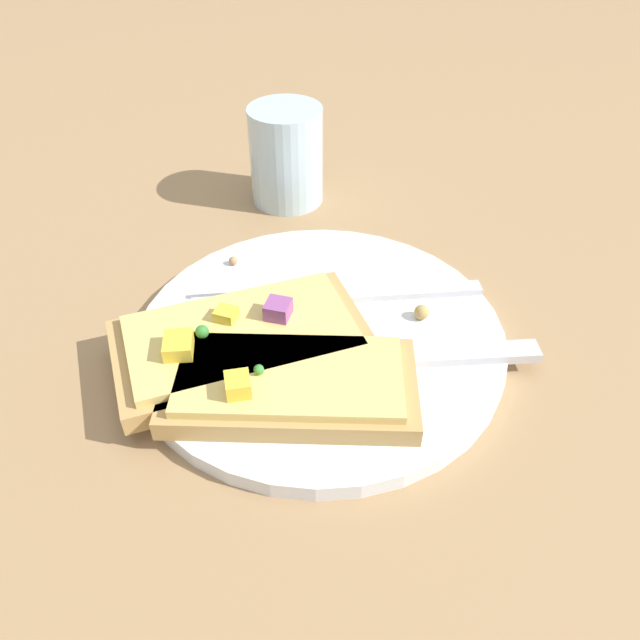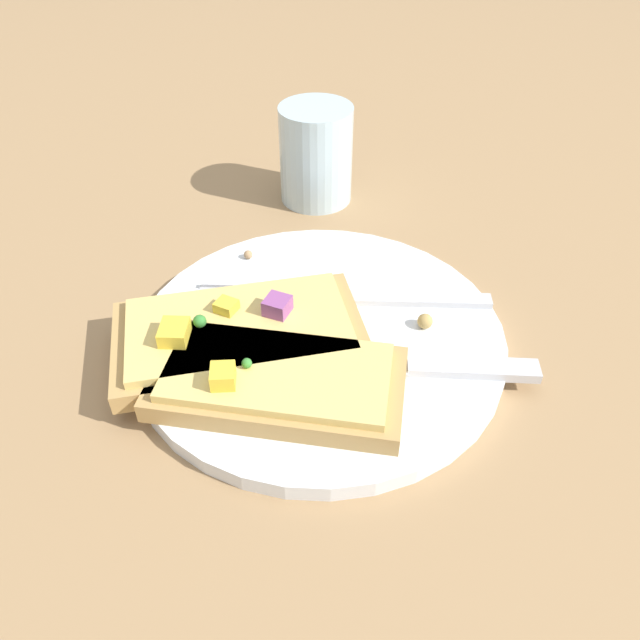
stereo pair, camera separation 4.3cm
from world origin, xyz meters
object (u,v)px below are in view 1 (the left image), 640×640
object	(u,v)px
plate	(320,337)
pizza_slice_corner	(290,384)
knife	(399,358)
pizza_slice_main	(241,341)
fork	(321,297)
drinking_glass	(286,156)

from	to	relation	value
plate	pizza_slice_corner	distance (m)	0.06
knife	pizza_slice_main	size ratio (longest dim) A/B	0.97
pizza_slice_main	pizza_slice_corner	xyz separation A→B (m)	(-0.00, -0.05, -0.00)
fork	pizza_slice_main	world-z (taller)	pizza_slice_main
fork	knife	bearing A→B (deg)	123.49
plate	pizza_slice_main	world-z (taller)	pizza_slice_main
pizza_slice_main	drinking_glass	bearing A→B (deg)	-115.30
fork	pizza_slice_main	distance (m)	0.08
pizza_slice_main	knife	bearing A→B (deg)	155.67
knife	pizza_slice_corner	bearing A→B (deg)	19.04
knife	pizza_slice_main	xyz separation A→B (m)	(-0.07, 0.08, 0.01)
knife	pizza_slice_main	bearing A→B (deg)	-8.68
knife	pizza_slice_main	world-z (taller)	pizza_slice_main
fork	knife	distance (m)	0.08
pizza_slice_main	drinking_glass	distance (m)	0.23
pizza_slice_main	drinking_glass	size ratio (longest dim) A/B	2.14
knife	pizza_slice_corner	distance (m)	0.08
fork	drinking_glass	world-z (taller)	drinking_glass
plate	drinking_glass	size ratio (longest dim) A/B	2.91
pizza_slice_main	pizza_slice_corner	size ratio (longest dim) A/B	1.14
plate	pizza_slice_main	bearing A→B (deg)	157.97
fork	drinking_glass	size ratio (longest dim) A/B	2.04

